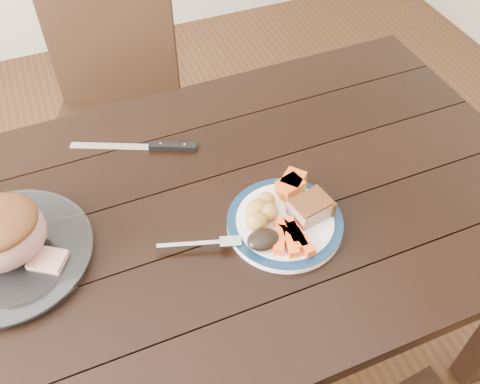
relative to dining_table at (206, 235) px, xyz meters
name	(u,v)px	position (x,y,z in m)	size (l,w,h in m)	color
ground	(215,355)	(0.00, 0.00, -0.66)	(4.00, 4.00, 0.00)	#472B16
dining_table	(206,235)	(0.00, 0.00, 0.00)	(1.61, 0.92, 0.75)	black
chair_far	(115,105)	(-0.08, 0.73, -0.13)	(0.55, 0.56, 0.93)	black
dinner_plate	(285,223)	(0.15, -0.11, 0.10)	(0.26, 0.26, 0.02)	white
plate_rim	(285,221)	(0.15, -0.11, 0.11)	(0.26, 0.26, 0.02)	#0C233F
serving_platter	(10,256)	(-0.42, 0.03, 0.10)	(0.34, 0.34, 0.02)	white
pork_slice	(310,208)	(0.21, -0.11, 0.13)	(0.08, 0.06, 0.04)	tan
roasted_potatoes	(261,211)	(0.11, -0.08, 0.13)	(0.09, 0.09, 0.04)	gold
carrot_batons	(292,237)	(0.14, -0.16, 0.12)	(0.08, 0.11, 0.02)	#F35314
pumpkin_wedges	(292,185)	(0.20, -0.03, 0.13)	(0.08, 0.08, 0.04)	orange
dark_mushroom	(263,240)	(0.08, -0.15, 0.13)	(0.07, 0.05, 0.03)	black
fork	(206,243)	(-0.03, -0.10, 0.11)	(0.17, 0.07, 0.00)	silver
cut_slice	(48,260)	(-0.34, -0.03, 0.12)	(0.07, 0.06, 0.02)	tan
carving_knife	(157,146)	(-0.04, 0.24, 0.10)	(0.30, 0.15, 0.01)	silver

